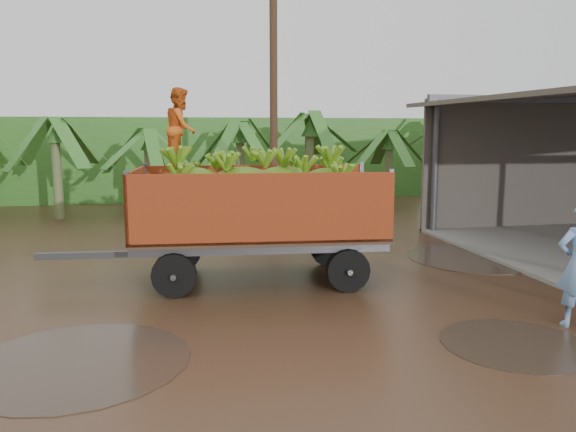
{
  "coord_description": "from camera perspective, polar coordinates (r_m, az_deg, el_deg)",
  "views": [
    {
      "loc": [
        -2.34,
        -9.88,
        3.1
      ],
      "look_at": [
        0.04,
        1.88,
        1.24
      ],
      "focal_mm": 35.0,
      "sensor_mm": 36.0,
      "label": 1
    }
  ],
  "objects": [
    {
      "name": "ground",
      "position": [
        10.62,
        1.83,
        -8.18
      ],
      "size": [
        100.0,
        100.0,
        0.0
      ],
      "primitive_type": "plane",
      "color": "black",
      "rests_on": "ground"
    },
    {
      "name": "hedge_north",
      "position": [
        25.92,
        -10.71,
        5.78
      ],
      "size": [
        22.0,
        3.0,
        3.6
      ],
      "primitive_type": "cube",
      "color": "#2D661E",
      "rests_on": "ground"
    },
    {
      "name": "banana_trailer",
      "position": [
        11.5,
        -3.16,
        0.83
      ],
      "size": [
        7.02,
        2.84,
        3.94
      ],
      "rotation": [
        0.0,
        0.0,
        -0.09
      ],
      "color": "#C9441C",
      "rests_on": "ground"
    },
    {
      "name": "utility_pole",
      "position": [
        17.44,
        -1.47,
        11.19
      ],
      "size": [
        1.2,
        0.24,
        7.54
      ],
      "color": "#47301E",
      "rests_on": "ground"
    },
    {
      "name": "banana_plants",
      "position": [
        17.3,
        -18.18,
        4.1
      ],
      "size": [
        25.14,
        20.12,
        4.14
      ],
      "color": "#2D661E",
      "rests_on": "ground"
    }
  ]
}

